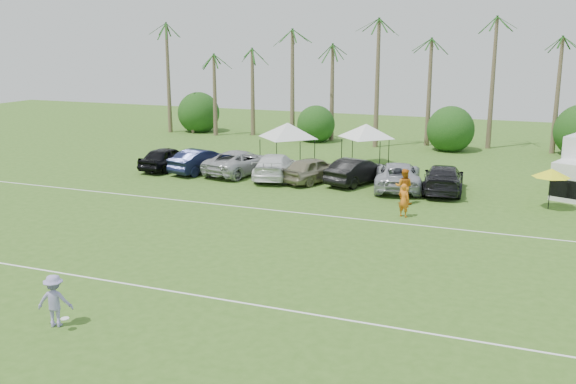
% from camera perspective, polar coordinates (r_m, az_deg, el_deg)
% --- Properties ---
extents(ground, '(120.00, 120.00, 0.00)m').
position_cam_1_polar(ground, '(23.28, -14.67, -9.99)').
color(ground, '#385F1C').
rests_on(ground, ground).
extents(field_lines, '(80.00, 12.10, 0.01)m').
position_cam_1_polar(field_lines, '(29.63, -5.53, -4.46)').
color(field_lines, white).
rests_on(field_lines, ground).
extents(palm_tree_0, '(2.40, 2.40, 8.90)m').
position_cam_1_polar(palm_tree_0, '(65.24, -11.00, 11.82)').
color(palm_tree_0, brown).
rests_on(palm_tree_0, ground).
extents(palm_tree_1, '(2.40, 2.40, 9.90)m').
position_cam_1_polar(palm_tree_1, '(62.68, -7.09, 12.70)').
color(palm_tree_1, brown).
rests_on(palm_tree_1, ground).
extents(palm_tree_2, '(2.40, 2.40, 10.90)m').
position_cam_1_polar(palm_tree_2, '(60.44, -2.83, 13.57)').
color(palm_tree_2, brown).
rests_on(palm_tree_2, ground).
extents(palm_tree_3, '(2.40, 2.40, 11.90)m').
position_cam_1_polar(palm_tree_3, '(58.90, 0.82, 14.42)').
color(palm_tree_3, brown).
rests_on(palm_tree_3, ground).
extents(palm_tree_4, '(2.40, 2.40, 8.90)m').
position_cam_1_polar(palm_tree_4, '(57.61, 4.61, 11.83)').
color(palm_tree_4, brown).
rests_on(palm_tree_4, ground).
extents(palm_tree_5, '(2.40, 2.40, 9.90)m').
position_cam_1_polar(palm_tree_5, '(56.54, 8.60, 12.58)').
color(palm_tree_5, brown).
rests_on(palm_tree_5, ground).
extents(palm_tree_6, '(2.40, 2.40, 10.90)m').
position_cam_1_polar(palm_tree_6, '(55.75, 12.74, 13.28)').
color(palm_tree_6, brown).
rests_on(palm_tree_6, ground).
extents(palm_tree_7, '(2.40, 2.40, 11.90)m').
position_cam_1_polar(palm_tree_7, '(55.25, 17.00, 13.91)').
color(palm_tree_7, brown).
rests_on(palm_tree_7, ground).
extents(palm_tree_8, '(2.40, 2.40, 8.90)m').
position_cam_1_polar(palm_tree_8, '(55.04, 22.09, 10.83)').
color(palm_tree_8, brown).
rests_on(palm_tree_8, ground).
extents(bush_tree_0, '(4.00, 4.00, 4.00)m').
position_cam_1_polar(bush_tree_0, '(64.94, -8.05, 6.89)').
color(bush_tree_0, brown).
rests_on(bush_tree_0, ground).
extents(bush_tree_1, '(4.00, 4.00, 4.00)m').
position_cam_1_polar(bush_tree_1, '(59.61, 2.95, 6.43)').
color(bush_tree_1, brown).
rests_on(bush_tree_1, ground).
extents(bush_tree_2, '(4.00, 4.00, 4.00)m').
position_cam_1_polar(bush_tree_2, '(56.92, 14.51, 5.68)').
color(bush_tree_2, brown).
rests_on(bush_tree_2, ground).
extents(sideline_player_a, '(0.76, 0.64, 1.78)m').
position_cam_1_polar(sideline_player_a, '(33.96, 10.26, -0.73)').
color(sideline_player_a, orange).
rests_on(sideline_player_a, ground).
extents(sideline_player_b, '(1.00, 0.79, 2.01)m').
position_cam_1_polar(sideline_player_b, '(36.60, 10.27, 0.49)').
color(sideline_player_b, orange).
rests_on(sideline_player_b, ground).
extents(canopy_tent_left, '(4.67, 4.67, 3.78)m').
position_cam_1_polar(canopy_tent_left, '(46.11, -0.01, 6.18)').
color(canopy_tent_left, black).
rests_on(canopy_tent_left, ground).
extents(canopy_tent_right, '(4.36, 4.36, 3.53)m').
position_cam_1_polar(canopy_tent_right, '(47.45, 6.98, 6.03)').
color(canopy_tent_right, black).
rests_on(canopy_tent_right, ground).
extents(market_umbrella, '(2.02, 2.02, 2.25)m').
position_cam_1_polar(market_umbrella, '(37.53, 22.38, 1.58)').
color(market_umbrella, black).
rests_on(market_umbrella, ground).
extents(frisbee_player, '(1.29, 1.01, 1.75)m').
position_cam_1_polar(frisbee_player, '(22.26, -20.03, -9.07)').
color(frisbee_player, '#9287BF').
rests_on(frisbee_player, ground).
extents(parked_car_0, '(2.36, 5.01, 1.66)m').
position_cam_1_polar(parked_car_0, '(46.38, -10.68, 2.97)').
color(parked_car_0, black).
rests_on(parked_car_0, ground).
extents(parked_car_1, '(3.00, 5.31, 1.66)m').
position_cam_1_polar(parked_car_1, '(45.05, -7.67, 2.78)').
color(parked_car_1, '#131834').
rests_on(parked_car_1, ground).
extents(parked_car_2, '(3.84, 6.38, 1.66)m').
position_cam_1_polar(parked_car_2, '(44.22, -4.23, 2.67)').
color(parked_car_2, '#A8A8AA').
rests_on(parked_car_2, ground).
extents(parked_car_3, '(3.47, 6.07, 1.66)m').
position_cam_1_polar(parked_car_3, '(42.73, -1.15, 2.32)').
color(parked_car_3, white).
rests_on(parked_car_3, ground).
extents(parked_car_4, '(3.64, 5.24, 1.66)m').
position_cam_1_polar(parked_car_4, '(41.65, 2.28, 2.02)').
color(parked_car_4, gray).
rests_on(parked_car_4, ground).
extents(parked_car_5, '(3.21, 5.33, 1.66)m').
position_cam_1_polar(parked_car_5, '(41.34, 6.13, 1.86)').
color(parked_car_5, black).
rests_on(parked_car_5, ground).
extents(parked_car_6, '(3.95, 6.41, 1.66)m').
position_cam_1_polar(parked_car_6, '(40.32, 9.74, 1.45)').
color(parked_car_6, '#A1A4AC').
rests_on(parked_car_6, ground).
extents(parked_car_7, '(2.89, 5.92, 1.66)m').
position_cam_1_polar(parked_car_7, '(40.03, 13.64, 1.17)').
color(parked_car_7, black).
rests_on(parked_car_7, ground).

